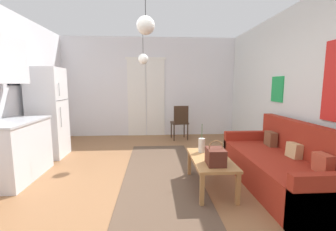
% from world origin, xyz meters
% --- Properties ---
extents(ground_plane, '(5.34, 7.22, 0.10)m').
position_xyz_m(ground_plane, '(0.00, 0.00, -0.05)').
color(ground_plane, '#8E603D').
extents(wall_back, '(4.94, 0.13, 2.72)m').
position_xyz_m(wall_back, '(-0.00, 3.36, 1.35)').
color(wall_back, silver).
rests_on(wall_back, ground_plane).
extents(wall_right, '(0.12, 6.82, 2.72)m').
position_xyz_m(wall_right, '(2.42, -0.00, 1.36)').
color(wall_right, silver).
rests_on(wall_right, ground_plane).
extents(area_rug, '(1.18, 3.30, 0.01)m').
position_xyz_m(area_rug, '(0.21, 0.45, 0.01)').
color(area_rug, brown).
rests_on(area_rug, ground_plane).
extents(couch, '(0.88, 2.08, 0.91)m').
position_xyz_m(couch, '(1.91, -0.11, 0.28)').
color(couch, maroon).
rests_on(couch, ground_plane).
extents(coffee_table, '(0.52, 1.02, 0.43)m').
position_xyz_m(coffee_table, '(0.87, -0.09, 0.38)').
color(coffee_table, '#A87542').
rests_on(coffee_table, ground_plane).
extents(bamboo_vase, '(0.10, 0.10, 0.43)m').
position_xyz_m(bamboo_vase, '(0.80, 0.18, 0.54)').
color(bamboo_vase, beige).
rests_on(bamboo_vase, coffee_table).
extents(handbag, '(0.23, 0.29, 0.32)m').
position_xyz_m(handbag, '(0.87, -0.35, 0.54)').
color(handbag, '#512319').
rests_on(handbag, coffee_table).
extents(refrigerator, '(0.61, 0.62, 1.76)m').
position_xyz_m(refrigerator, '(-1.99, 1.50, 0.88)').
color(refrigerator, white).
rests_on(refrigerator, ground_plane).
extents(kitchen_counter, '(0.61, 1.15, 2.15)m').
position_xyz_m(kitchen_counter, '(-2.03, 0.40, 0.83)').
color(kitchen_counter, silver).
rests_on(kitchen_counter, ground_plane).
extents(accent_chair, '(0.47, 0.45, 0.90)m').
position_xyz_m(accent_chair, '(0.78, 2.71, 0.50)').
color(accent_chair, '#382619').
rests_on(accent_chair, ground_plane).
extents(pendant_lamp_near, '(0.21, 0.21, 0.73)m').
position_xyz_m(pendant_lamp_near, '(0.01, -0.42, 2.09)').
color(pendant_lamp_near, black).
extents(pendant_lamp_far, '(0.21, 0.21, 0.89)m').
position_xyz_m(pendant_lamp_far, '(-0.11, 1.55, 1.94)').
color(pendant_lamp_far, black).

